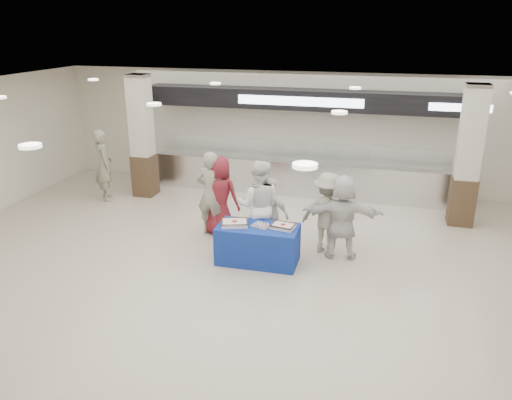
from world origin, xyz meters
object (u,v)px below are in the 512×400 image
(civilian_white, at_px, (342,217))
(soldier_bg, at_px, (104,165))
(soldier_a, at_px, (211,194))
(display_table, at_px, (258,244))
(chef_short, at_px, (271,213))
(sheet_cake_right, at_px, (283,226))
(cupcake_tray, at_px, (261,225))
(civilian_maroon, at_px, (220,196))
(soldier_b, at_px, (327,213))
(sheet_cake_left, at_px, (235,223))
(chef_tall, at_px, (259,205))

(civilian_white, distance_m, soldier_bg, 6.61)
(soldier_a, bearing_deg, civilian_white, 174.96)
(display_table, relative_size, chef_short, 1.04)
(display_table, relative_size, sheet_cake_right, 3.25)
(soldier_bg, bearing_deg, cupcake_tray, -158.56)
(soldier_bg, bearing_deg, civilian_maroon, -152.01)
(display_table, xyz_separation_m, cupcake_tray, (0.06, 0.02, 0.40))
(soldier_b, bearing_deg, civilian_white, 162.45)
(civilian_maroon, bearing_deg, soldier_b, 179.36)
(soldier_a, bearing_deg, sheet_cake_right, 153.99)
(display_table, relative_size, sheet_cake_left, 2.64)
(chef_tall, height_order, soldier_b, chef_tall)
(soldier_a, xyz_separation_m, civilian_white, (2.86, -0.44, -0.08))
(chef_tall, bearing_deg, civilian_maroon, -35.04)
(display_table, bearing_deg, civilian_maroon, 134.52)
(display_table, xyz_separation_m, civilian_white, (1.53, 0.64, 0.48))
(display_table, relative_size, chef_tall, 0.83)
(chef_tall, bearing_deg, soldier_b, 179.01)
(sheet_cake_left, height_order, civilian_white, civilian_white)
(soldier_a, relative_size, civilian_white, 1.10)
(cupcake_tray, relative_size, civilian_white, 0.25)
(cupcake_tray, bearing_deg, sheet_cake_right, 3.28)
(soldier_a, height_order, soldier_b, soldier_a)
(display_table, distance_m, soldier_b, 1.54)
(sheet_cake_right, relative_size, chef_short, 0.32)
(civilian_white, bearing_deg, chef_short, -11.02)
(chef_short, bearing_deg, civilian_white, -161.10)
(cupcake_tray, bearing_deg, chef_short, 88.27)
(civilian_maroon, bearing_deg, chef_tall, 160.54)
(sheet_cake_right, bearing_deg, civilian_white, 29.34)
(display_table, bearing_deg, sheet_cake_right, 5.12)
(civilian_maroon, distance_m, chef_tall, 1.12)
(sheet_cake_left, relative_size, soldier_a, 0.31)
(sheet_cake_right, height_order, soldier_b, soldier_b)
(civilian_white, xyz_separation_m, soldier_bg, (-6.34, 1.87, 0.08))
(chef_tall, bearing_deg, civilian_white, 171.61)
(soldier_a, bearing_deg, display_table, 144.51)
(cupcake_tray, distance_m, soldier_b, 1.41)
(sheet_cake_left, xyz_separation_m, chef_short, (0.53, 0.80, -0.05))
(display_table, height_order, sheet_cake_right, sheet_cake_right)
(sheet_cake_left, height_order, soldier_bg, soldier_bg)
(soldier_bg, bearing_deg, chef_short, -151.31)
(soldier_b, relative_size, civilian_white, 0.98)
(civilian_maroon, relative_size, soldier_a, 0.93)
(cupcake_tray, bearing_deg, chef_tall, 108.39)
(civilian_maroon, height_order, chef_short, civilian_maroon)
(chef_short, distance_m, civilian_white, 1.46)
(civilian_white, bearing_deg, display_table, 15.91)
(display_table, xyz_separation_m, chef_tall, (-0.15, 0.64, 0.56))
(soldier_b, distance_m, soldier_bg, 6.26)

